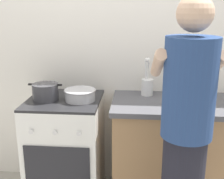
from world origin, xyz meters
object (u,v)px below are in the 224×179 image
at_px(stove_range, 66,149).
at_px(mixing_bowl, 80,94).
at_px(pot, 45,92).
at_px(spice_bottle, 179,100).
at_px(oil_bottle, 206,91).
at_px(person, 185,141).
at_px(utensil_crock, 147,85).

xyz_separation_m(stove_range, mixing_bowl, (0.14, -0.02, 0.50)).
bearing_deg(pot, spice_bottle, -1.98).
height_order(mixing_bowl, oil_bottle, oil_bottle).
height_order(oil_bottle, person, person).
xyz_separation_m(spice_bottle, oil_bottle, (0.22, 0.09, 0.05)).
bearing_deg(oil_bottle, utensil_crock, 160.48).
height_order(stove_range, oil_bottle, oil_bottle).
distance_m(pot, person, 1.19).
bearing_deg(pot, person, -29.71).
bearing_deg(spice_bottle, oil_bottle, 21.96).
relative_size(stove_range, person, 0.53).
distance_m(stove_range, spice_bottle, 1.05).
height_order(spice_bottle, oil_bottle, oil_bottle).
xyz_separation_m(oil_bottle, person, (-0.25, -0.64, -0.13)).
distance_m(mixing_bowl, oil_bottle, 1.00).
relative_size(utensil_crock, spice_bottle, 3.59).
distance_m(utensil_crock, spice_bottle, 0.35).
relative_size(stove_range, mixing_bowl, 3.49).
bearing_deg(mixing_bowl, oil_bottle, 1.94).
relative_size(pot, utensil_crock, 0.84).
height_order(stove_range, spice_bottle, spice_bottle).
bearing_deg(stove_range, pot, -164.76).
height_order(spice_bottle, person, person).
bearing_deg(stove_range, spice_bottle, -4.64).
bearing_deg(stove_range, person, -35.13).
bearing_deg(mixing_bowl, pot, -176.55).
bearing_deg(mixing_bowl, person, -38.89).
bearing_deg(stove_range, utensil_crock, 14.26).
xyz_separation_m(stove_range, spice_bottle, (0.92, -0.07, 0.49)).
height_order(mixing_bowl, utensil_crock, utensil_crock).
bearing_deg(person, mixing_bowl, 141.11).
bearing_deg(utensil_crock, mixing_bowl, -160.27).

